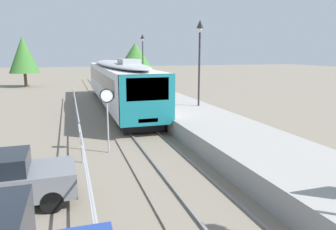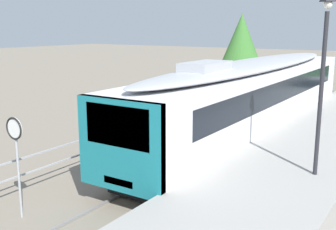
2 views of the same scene
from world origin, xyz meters
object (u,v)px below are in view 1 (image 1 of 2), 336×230
(platform_lamp_far_end, at_px, (143,49))
(speed_limit_sign, at_px, (107,104))
(commuter_train, at_px, (118,81))
(platform_lamp_mid_platform, at_px, (200,47))

(platform_lamp_far_end, relative_size, speed_limit_sign, 1.91)
(commuter_train, height_order, speed_limit_sign, commuter_train)
(commuter_train, xyz_separation_m, platform_lamp_far_end, (4.27, 9.84, 2.48))
(commuter_train, distance_m, platform_lamp_mid_platform, 7.74)
(speed_limit_sign, bearing_deg, platform_lamp_far_end, 73.07)
(platform_lamp_mid_platform, distance_m, speed_limit_sign, 8.69)
(platform_lamp_mid_platform, height_order, speed_limit_sign, platform_lamp_mid_platform)
(commuter_train, relative_size, speed_limit_sign, 6.99)
(platform_lamp_mid_platform, xyz_separation_m, speed_limit_sign, (-6.42, -5.30, -2.50))
(platform_lamp_mid_platform, bearing_deg, speed_limit_sign, -140.48)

